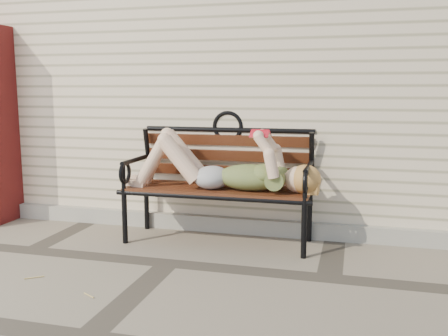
# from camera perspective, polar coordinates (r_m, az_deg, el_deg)

# --- Properties ---
(ground) EXTENTS (80.00, 80.00, 0.00)m
(ground) POSITION_cam_1_polar(r_m,az_deg,el_deg) (4.05, -6.38, -10.76)
(ground) COLOR #7A6E5E
(ground) RESTS_ON ground
(house_wall) EXTENTS (8.00, 4.00, 3.00)m
(house_wall) POSITION_cam_1_polar(r_m,az_deg,el_deg) (6.70, 2.83, 10.10)
(house_wall) COLOR beige
(house_wall) RESTS_ON ground
(foundation_strip) EXTENTS (8.00, 0.10, 0.15)m
(foundation_strip) POSITION_cam_1_polar(r_m,az_deg,el_deg) (4.90, -2.28, -6.29)
(foundation_strip) COLOR #A7A497
(foundation_strip) RESTS_ON ground
(garden_bench) EXTENTS (1.80, 0.72, 1.17)m
(garden_bench) POSITION_cam_1_polar(r_m,az_deg,el_deg) (4.51, -0.35, -0.07)
(garden_bench) COLOR black
(garden_bench) RESTS_ON ground
(reading_woman) EXTENTS (1.70, 0.39, 0.54)m
(reading_woman) POSITION_cam_1_polar(r_m,az_deg,el_deg) (4.37, -0.66, 0.15)
(reading_woman) COLOR #093940
(reading_woman) RESTS_ON ground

